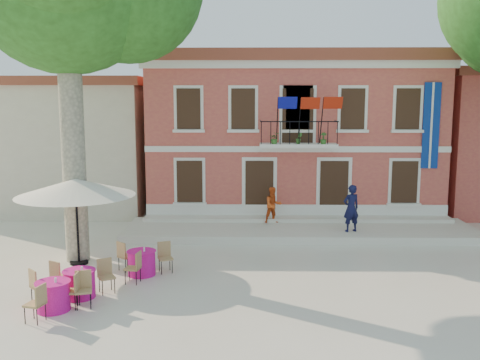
% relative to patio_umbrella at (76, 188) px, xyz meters
% --- Properties ---
extents(ground, '(90.00, 90.00, 0.00)m').
position_rel_patio_umbrella_xyz_m(ground, '(5.68, -0.32, -2.55)').
color(ground, beige).
rests_on(ground, ground).
extents(main_building, '(13.50, 9.59, 7.50)m').
position_rel_patio_umbrella_xyz_m(main_building, '(7.68, 9.67, 1.23)').
color(main_building, '#CC6249').
rests_on(main_building, ground).
extents(neighbor_west, '(9.40, 9.40, 6.40)m').
position_rel_patio_umbrella_xyz_m(neighbor_west, '(-3.82, 10.68, 0.66)').
color(neighbor_west, beige).
rests_on(neighbor_west, ground).
extents(terrace, '(14.00, 3.40, 0.30)m').
position_rel_patio_umbrella_xyz_m(terrace, '(7.68, 4.08, -2.40)').
color(terrace, silver).
rests_on(terrace, ground).
extents(patio_umbrella, '(3.82, 3.82, 2.84)m').
position_rel_patio_umbrella_xyz_m(patio_umbrella, '(0.00, 0.00, 0.00)').
color(patio_umbrella, black).
rests_on(patio_umbrella, ground).
extents(pedestrian_navy, '(0.78, 0.65, 1.84)m').
position_rel_patio_umbrella_xyz_m(pedestrian_navy, '(9.59, 3.33, -1.33)').
color(pedestrian_navy, '#0F1134').
rests_on(pedestrian_navy, terrace).
extents(pedestrian_orange, '(0.87, 0.77, 1.51)m').
position_rel_patio_umbrella_xyz_m(pedestrian_orange, '(6.64, 4.74, -1.50)').
color(pedestrian_orange, '#DC4E19').
rests_on(pedestrian_orange, terrace).
extents(cafe_table_0, '(1.82, 1.80, 0.95)m').
position_rel_patio_umbrella_xyz_m(cafe_table_0, '(0.60, -3.98, -2.13)').
color(cafe_table_0, '#EB1698').
rests_on(cafe_table_0, ground).
extents(cafe_table_1, '(1.85, 1.75, 0.95)m').
position_rel_patio_umbrella_xyz_m(cafe_table_1, '(2.32, -1.13, -2.13)').
color(cafe_table_1, '#EB1698').
rests_on(cafe_table_1, ground).
extents(cafe_table_2, '(1.87, 1.62, 0.95)m').
position_rel_patio_umbrella_xyz_m(cafe_table_2, '(0.99, -3.05, -2.13)').
color(cafe_table_2, '#EB1698').
rests_on(cafe_table_2, ground).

